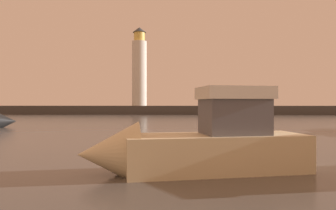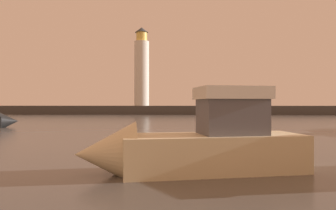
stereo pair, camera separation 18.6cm
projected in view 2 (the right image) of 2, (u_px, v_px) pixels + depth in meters
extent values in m
plane|color=#4C4742|center=(160.00, 124.00, 33.52)|extent=(220.00, 220.00, 0.00)
cube|color=#423F3D|center=(175.00, 110.00, 65.98)|extent=(82.67, 4.51, 1.85)
cylinder|color=silver|center=(142.00, 74.00, 66.50)|extent=(3.12, 3.12, 13.75)
cylinder|color=#F2CC59|center=(142.00, 37.00, 66.48)|extent=(2.34, 2.34, 1.93)
cone|color=#33383D|center=(142.00, 30.00, 66.48)|extent=(2.81, 2.81, 1.10)
cube|color=beige|center=(213.00, 153.00, 9.94)|extent=(6.05, 3.35, 1.17)
cone|color=beige|center=(105.00, 154.00, 9.36)|extent=(2.23, 2.32, 1.94)
cube|color=#595960|center=(231.00, 117.00, 10.04)|extent=(2.28, 1.95, 1.13)
cube|color=silver|center=(231.00, 93.00, 10.04)|extent=(2.51, 2.14, 0.40)
cone|color=black|center=(8.00, 121.00, 28.92)|extent=(2.43, 2.47, 1.86)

